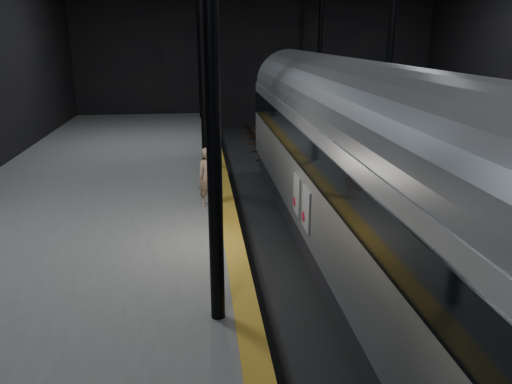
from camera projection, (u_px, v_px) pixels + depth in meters
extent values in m
plane|color=black|center=(349.00, 263.00, 13.88)|extent=(44.00, 44.00, 0.00)
cube|color=#555552|center=(69.00, 260.00, 12.90)|extent=(9.00, 43.80, 1.00)
cube|color=olive|center=(232.00, 234.00, 13.21)|extent=(0.50, 43.80, 0.01)
cube|color=#3F3328|center=(324.00, 258.00, 13.74)|extent=(0.08, 43.00, 0.14)
cube|color=#3F3328|center=(375.00, 256.00, 13.90)|extent=(0.08, 43.00, 0.14)
cube|color=black|center=(349.00, 261.00, 13.86)|extent=(2.40, 42.00, 0.12)
cylinder|color=black|center=(211.00, 38.00, 7.87)|extent=(0.26, 0.26, 10.00)
cylinder|color=black|center=(202.00, 37.00, 19.24)|extent=(0.26, 0.26, 10.00)
cylinder|color=black|center=(391.00, 37.00, 20.08)|extent=(0.26, 0.26, 10.00)
cylinder|color=black|center=(199.00, 36.00, 30.61)|extent=(0.26, 0.26, 10.00)
cylinder|color=black|center=(320.00, 36.00, 31.45)|extent=(0.26, 0.26, 10.00)
cube|color=#96999E|center=(354.00, 173.00, 13.19)|extent=(2.91, 20.04, 3.01)
cube|color=black|center=(350.00, 239.00, 13.76)|extent=(2.65, 19.64, 0.85)
cube|color=black|center=(355.00, 147.00, 12.98)|extent=(2.97, 19.74, 0.90)
cylinder|color=slate|center=(357.00, 117.00, 12.74)|extent=(2.85, 19.84, 2.85)
cube|color=black|center=(299.00, 182.00, 20.51)|extent=(1.80, 2.20, 0.35)
cube|color=silver|center=(306.00, 209.00, 12.26)|extent=(0.04, 0.75, 1.05)
cube|color=silver|center=(297.00, 195.00, 13.40)|extent=(0.04, 0.75, 1.05)
cylinder|color=maroon|center=(304.00, 217.00, 12.50)|extent=(0.03, 0.26, 0.26)
cylinder|color=maroon|center=(295.00, 201.00, 13.64)|extent=(0.03, 0.26, 0.26)
imported|color=#92715A|center=(208.00, 177.00, 15.25)|extent=(0.75, 0.60, 1.80)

